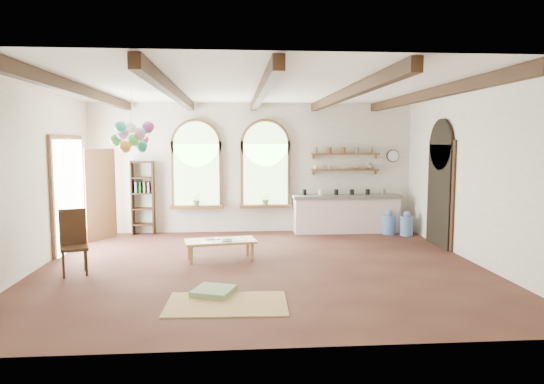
{
  "coord_description": "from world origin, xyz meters",
  "views": [
    {
      "loc": [
        -0.48,
        -8.6,
        2.27
      ],
      "look_at": [
        0.24,
        0.6,
        1.3
      ],
      "focal_mm": 32.0,
      "sensor_mm": 36.0,
      "label": 1
    }
  ],
  "objects": [
    {
      "name": "shelf_cup_b",
      "position": [
        1.9,
        3.38,
        1.62
      ],
      "size": [
        0.1,
        0.1,
        0.09
      ],
      "primitive_type": "imported",
      "color": "beige",
      "rests_on": "wall_shelf_lower"
    },
    {
      "name": "window_right",
      "position": [
        0.3,
        3.43,
        1.63
      ],
      "size": [
        1.3,
        0.28,
        2.2
      ],
      "color": "brown",
      "rests_on": "floor"
    },
    {
      "name": "water_jug_b",
      "position": [
        3.3,
        2.86,
        0.26
      ],
      "size": [
        0.31,
        0.31,
        0.6
      ],
      "color": "#547EB5",
      "rests_on": "floor"
    },
    {
      "name": "floor_mat",
      "position": [
        -0.6,
        -2.0,
        0.01
      ],
      "size": [
        1.72,
        1.1,
        0.02
      ],
      "primitive_type": "cube",
      "rotation": [
        0.0,
        0.0,
        -0.04
      ],
      "color": "tan",
      "rests_on": "floor"
    },
    {
      "name": "floor",
      "position": [
        0.0,
        0.0,
        0.0
      ],
      "size": [
        8.0,
        8.0,
        0.0
      ],
      "primitive_type": "plane",
      "color": "#522E21",
      "rests_on": "ground"
    },
    {
      "name": "wall_clock",
      "position": [
        3.55,
        3.45,
        1.9
      ],
      "size": [
        0.32,
        0.04,
        0.32
      ],
      "primitive_type": "cylinder",
      "rotation": [
        1.57,
        0.0,
        0.0
      ],
      "color": "black",
      "rests_on": "wall_back"
    },
    {
      "name": "shelf_cup_a",
      "position": [
        1.55,
        3.38,
        1.62
      ],
      "size": [
        0.12,
        0.1,
        0.1
      ],
      "primitive_type": "imported",
      "color": "white",
      "rests_on": "wall_shelf_lower"
    },
    {
      "name": "kitchen_counter",
      "position": [
        2.3,
        3.2,
        0.48
      ],
      "size": [
        2.68,
        0.62,
        0.94
      ],
      "color": "silver",
      "rests_on": "floor"
    },
    {
      "name": "table_book",
      "position": [
        -1.03,
        0.66,
        0.39
      ],
      "size": [
        0.22,
        0.27,
        0.02
      ],
      "primitive_type": "imported",
      "rotation": [
        0.0,
        0.0,
        0.32
      ],
      "color": "olive",
      "rests_on": "coffee_table"
    },
    {
      "name": "left_doorway",
      "position": [
        -3.95,
        1.8,
        1.15
      ],
      "size": [
        0.1,
        1.9,
        2.5
      ],
      "primitive_type": "cube",
      "color": "brown",
      "rests_on": "floor"
    },
    {
      "name": "potted_plant_left",
      "position": [
        -1.4,
        3.32,
        0.85
      ],
      "size": [
        0.27,
        0.23,
        0.3
      ],
      "primitive_type": "imported",
      "color": "#598C4C",
      "rests_on": "window_left"
    },
    {
      "name": "shelf_bowl_a",
      "position": [
        2.25,
        3.38,
        1.6
      ],
      "size": [
        0.22,
        0.22,
        0.05
      ],
      "primitive_type": "imported",
      "color": "beige",
      "rests_on": "wall_shelf_lower"
    },
    {
      "name": "right_doorway",
      "position": [
        3.95,
        1.5,
        1.1
      ],
      "size": [
        0.1,
        1.3,
        2.4
      ],
      "primitive_type": "cube",
      "color": "black",
      "rests_on": "floor"
    },
    {
      "name": "bookshelf",
      "position": [
        -2.7,
        3.32,
        0.9
      ],
      "size": [
        0.53,
        0.32,
        1.8
      ],
      "color": "#362111",
      "rests_on": "floor"
    },
    {
      "name": "balloon_cluster",
      "position": [
        -2.4,
        0.8,
        2.35
      ],
      "size": [
        0.86,
        0.86,
        1.14
      ],
      "color": "silver",
      "rests_on": "floor"
    },
    {
      "name": "shelf_vase",
      "position": [
        2.95,
        3.38,
        1.67
      ],
      "size": [
        0.18,
        0.18,
        0.19
      ],
      "primitive_type": "imported",
      "color": "slate",
      "rests_on": "wall_shelf_lower"
    },
    {
      "name": "tablet",
      "position": [
        -0.63,
        0.52,
        0.39
      ],
      "size": [
        0.19,
        0.27,
        0.01
      ],
      "primitive_type": "cube",
      "rotation": [
        0.0,
        0.0,
        0.05
      ],
      "color": "black",
      "rests_on": "coffee_table"
    },
    {
      "name": "shelf_bowl_b",
      "position": [
        2.6,
        3.38,
        1.6
      ],
      "size": [
        0.2,
        0.2,
        0.06
      ],
      "primitive_type": "imported",
      "color": "#8C664C",
      "rests_on": "wall_shelf_lower"
    },
    {
      "name": "potted_plant_right",
      "position": [
        0.3,
        3.32,
        0.85
      ],
      "size": [
        0.27,
        0.23,
        0.3
      ],
      "primitive_type": "imported",
      "color": "#598C4C",
      "rests_on": "window_right"
    },
    {
      "name": "floor_cushion",
      "position": [
        -0.8,
        -1.55,
        0.05
      ],
      "size": [
        0.71,
        0.71,
        0.1
      ],
      "primitive_type": "cube",
      "rotation": [
        0.0,
        0.0,
        -0.35
      ],
      "color": "gray",
      "rests_on": "floor"
    },
    {
      "name": "side_chair",
      "position": [
        -3.22,
        -0.25,
        0.32
      ],
      "size": [
        0.56,
        0.56,
        1.11
      ],
      "color": "#362111",
      "rests_on": "floor"
    },
    {
      "name": "ceiling_beams",
      "position": [
        0.0,
        0.0,
        3.1
      ],
      "size": [
        6.2,
        6.8,
        0.18
      ],
      "primitive_type": null,
      "color": "#362111",
      "rests_on": "ceiling"
    },
    {
      "name": "water_jug_a",
      "position": [
        3.66,
        2.64,
        0.26
      ],
      "size": [
        0.31,
        0.31,
        0.6
      ],
      "color": "#547EB5",
      "rests_on": "floor"
    },
    {
      "name": "wall_shelf_upper",
      "position": [
        2.3,
        3.38,
        1.95
      ],
      "size": [
        1.7,
        0.24,
        0.04
      ],
      "primitive_type": "cube",
      "color": "brown",
      "rests_on": "wall_back"
    },
    {
      "name": "coffee_table",
      "position": [
        -0.75,
        0.6,
        0.34
      ],
      "size": [
        1.42,
        0.83,
        0.38
      ],
      "color": "tan",
      "rests_on": "floor"
    },
    {
      "name": "wall_shelf_lower",
      "position": [
        2.3,
        3.38,
        1.55
      ],
      "size": [
        1.7,
        0.24,
        0.04
      ],
      "primitive_type": "cube",
      "color": "brown",
      "rests_on": "wall_back"
    },
    {
      "name": "window_left",
      "position": [
        -1.4,
        3.43,
        1.63
      ],
      "size": [
        1.3,
        0.28,
        2.2
      ],
      "color": "brown",
      "rests_on": "floor"
    }
  ]
}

